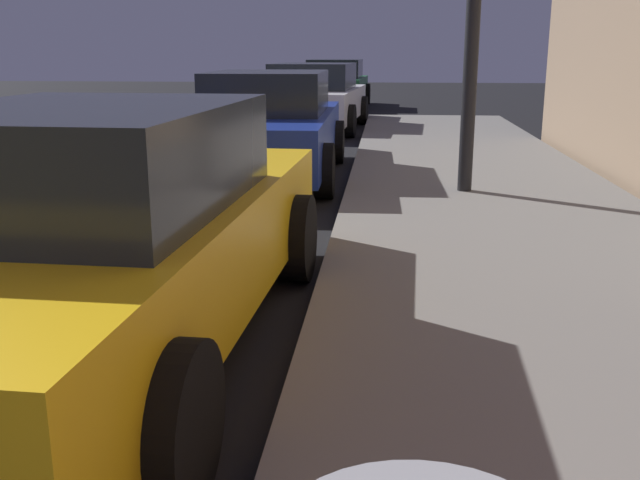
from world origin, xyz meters
The scene contains 4 objects.
car_yellow_cab centered at (2.85, 3.59, 0.70)m, with size 2.16×4.65×1.43m.
car_blue centered at (2.85, 9.56, 0.70)m, with size 2.01×4.51×1.43m.
car_white centered at (2.85, 15.78, 0.71)m, with size 2.30×4.48×1.43m.
car_green centered at (2.85, 22.42, 0.71)m, with size 2.08×4.11×1.43m.
Camera 1 is at (4.47, -0.25, 1.71)m, focal length 40.65 mm.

